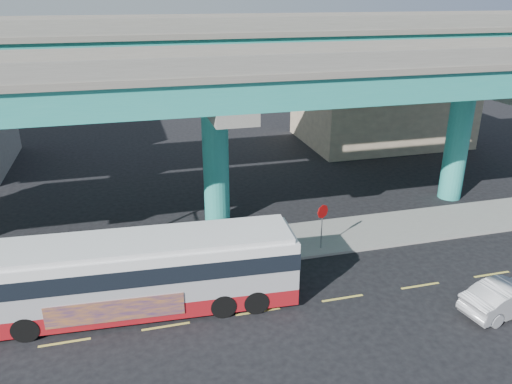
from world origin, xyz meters
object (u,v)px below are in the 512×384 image
object	(u,v)px
transit_bus	(142,271)
sedan	(508,297)
parked_car	(6,261)
stop_sign	(322,217)

from	to	relation	value
transit_bus	sedan	size ratio (longest dim) A/B	2.94
transit_bus	parked_car	xyz separation A→B (m)	(-6.34, 4.47, -1.00)
sedan	parked_car	xyz separation A→B (m)	(-21.54, 8.75, 0.15)
parked_car	transit_bus	bearing A→B (deg)	-143.66
transit_bus	sedan	bearing A→B (deg)	-12.28
sedan	stop_sign	distance (m)	9.31
parked_car	stop_sign	distance (m)	15.91
transit_bus	sedan	distance (m)	15.83
transit_bus	parked_car	bearing A→B (deg)	148.23
transit_bus	stop_sign	xyz separation A→B (m)	(9.45, 2.94, 0.11)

